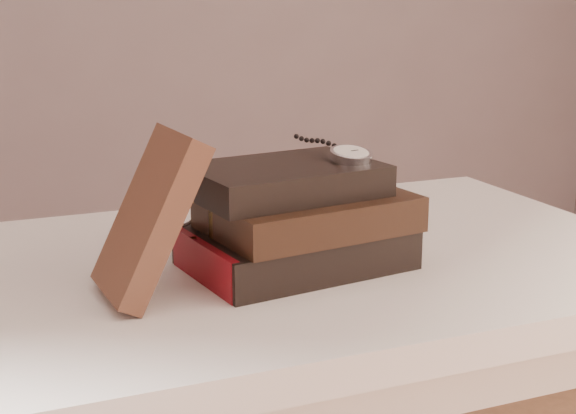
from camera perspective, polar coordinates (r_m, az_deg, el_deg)
name	(u,v)px	position (r m, az deg, el deg)	size (l,w,h in m)	color
table	(268,325)	(1.07, -1.36, -8.18)	(1.00, 0.60, 0.75)	white
book_stack	(297,219)	(0.99, 0.61, -0.86)	(0.28, 0.20, 0.13)	black
journal	(150,216)	(0.89, -9.53, -0.61)	(0.03, 0.12, 0.19)	#422419
pocket_watch	(348,154)	(1.00, 4.20, 3.70)	(0.06, 0.16, 0.02)	silver
eyeglasses	(198,203)	(1.02, -6.22, 0.26)	(0.12, 0.13, 0.05)	silver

